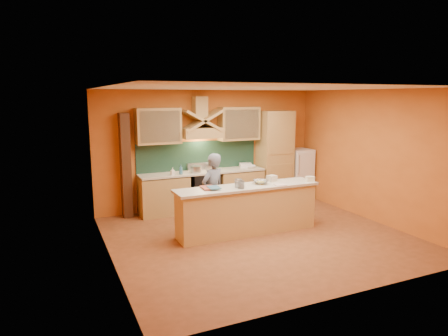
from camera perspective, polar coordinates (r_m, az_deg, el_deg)
name	(u,v)px	position (r m, az deg, el deg)	size (l,w,h in m)	color
floor	(259,237)	(7.79, 5.01, -9.73)	(5.50, 5.00, 0.01)	brown
ceiling	(261,88)	(7.33, 5.35, 11.32)	(5.50, 5.00, 0.01)	white
wall_back	(210,149)	(9.67, -2.07, 2.76)	(5.50, 0.02, 2.80)	#C86B27
wall_front	(354,195)	(5.44, 18.14, -3.63)	(5.50, 0.02, 2.80)	#C86B27
wall_left	(108,177)	(6.57, -16.29, -1.20)	(0.02, 5.00, 2.80)	#C86B27
wall_right	(373,156)	(9.09, 20.51, 1.64)	(0.02, 5.00, 2.80)	#C86B27
base_cabinet_left	(164,196)	(9.18, -8.59, -3.92)	(1.10, 0.60, 0.86)	tan
base_cabinet_right	(239,188)	(9.83, 2.14, -2.86)	(1.10, 0.60, 0.86)	tan
counter_top	(203,172)	(9.36, -3.06, -0.59)	(3.00, 0.62, 0.04)	beige
stove	(203,191)	(9.46, -3.04, -3.27)	(0.60, 0.58, 0.90)	black
backsplash	(198,156)	(9.57, -3.70, 1.76)	(3.00, 0.03, 0.70)	#173327
range_hood	(202,133)	(9.28, -3.23, 5.05)	(0.92, 0.50, 0.24)	tan
hood_chimney	(200,107)	(9.34, -3.49, 8.65)	(0.30, 0.30, 0.50)	tan
upper_cabinet_left	(158,126)	(9.03, -9.38, 5.94)	(1.00, 0.35, 0.80)	tan
upper_cabinet_right	(239,124)	(9.73, 2.14, 6.36)	(1.00, 0.35, 0.80)	tan
pantry_column	(275,157)	(10.17, 7.23, 1.64)	(0.80, 0.60, 2.30)	tan
fridge	(299,174)	(10.66, 10.62, -0.79)	(0.58, 0.60, 1.30)	white
trim_column_left	(126,166)	(9.00, -13.88, 0.30)	(0.20, 0.30, 2.30)	#472816
island_body	(247,211)	(7.86, 3.35, -6.15)	(2.80, 0.55, 0.88)	tan
island_top	(248,187)	(7.74, 3.39, -2.74)	(2.90, 0.62, 0.05)	beige
person	(213,192)	(7.96, -1.63, -3.43)	(0.57, 0.37, 1.55)	slate
pot_large	(196,170)	(9.20, -4.02, -0.33)	(0.25, 0.25, 0.15)	#ADADB4
pot_small	(210,168)	(9.48, -2.02, -0.04)	(0.22, 0.22, 0.13)	silver
soap_bottle_a	(173,171)	(8.96, -7.35, -0.47)	(0.08, 0.08, 0.17)	white
soap_bottle_b	(181,170)	(9.03, -6.19, -0.22)	(0.08, 0.08, 0.22)	teal
bowl_back	(251,167)	(9.79, 3.93, 0.20)	(0.22, 0.22, 0.07)	white
dish_rack	(246,165)	(9.86, 3.10, 0.38)	(0.29, 0.23, 0.10)	white
book_lower	(202,188)	(7.45, -3.15, -2.92)	(0.25, 0.34, 0.03)	#A94F3C
book_upper	(208,188)	(7.41, -2.25, -2.86)	(0.21, 0.29, 0.02)	#3C6884
jar_large	(238,183)	(7.58, 2.08, -2.20)	(0.14, 0.14, 0.16)	white
jar_small	(241,185)	(7.48, 2.50, -2.44)	(0.11, 0.11, 0.14)	silver
kitchen_scale	(240,184)	(7.63, 2.34, -2.33)	(0.12, 0.12, 0.10)	white
mixing_bowl	(261,182)	(7.93, 5.25, -1.99)	(0.30, 0.30, 0.07)	white
cloth	(280,185)	(7.85, 8.04, -2.40)	(0.22, 0.16, 0.01)	beige
grocery_bag_a	(272,178)	(8.18, 6.83, -1.48)	(0.19, 0.15, 0.12)	beige
grocery_bag_b	(310,179)	(8.32, 12.19, -1.52)	(0.16, 0.13, 0.10)	beige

